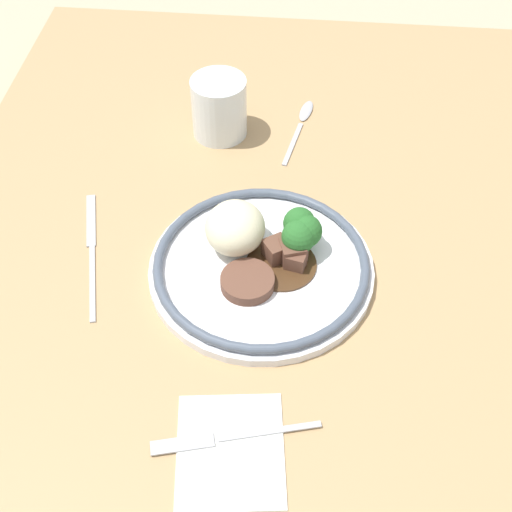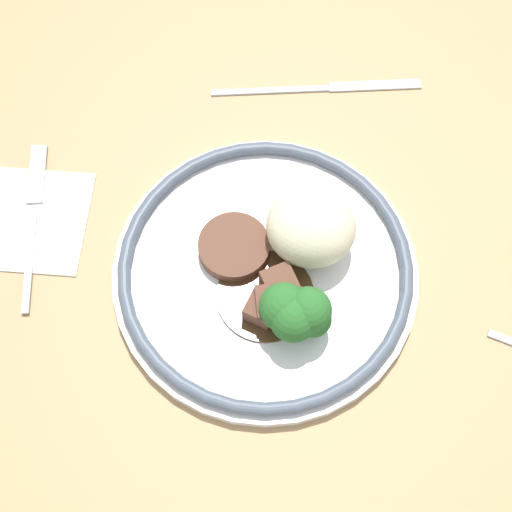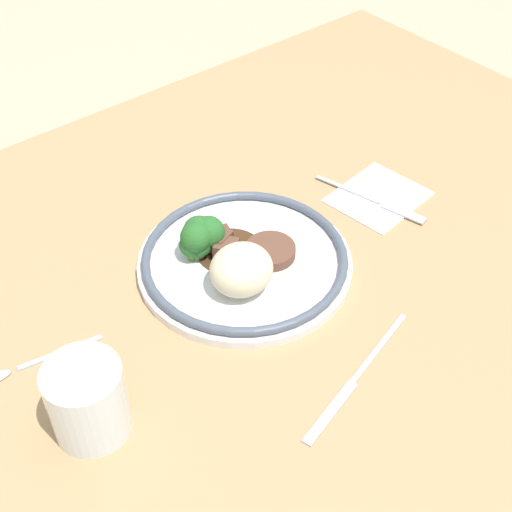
{
  "view_description": "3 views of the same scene",
  "coord_description": "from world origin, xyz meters",
  "px_view_note": "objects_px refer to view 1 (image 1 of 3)",
  "views": [
    {
      "loc": [
        -0.55,
        -0.04,
        0.73
      ],
      "look_at": [
        0.04,
        0.01,
        0.07
      ],
      "focal_mm": 50.0,
      "sensor_mm": 36.0,
      "label": 1
    },
    {
      "loc": [
        0.08,
        -0.25,
        0.66
      ],
      "look_at": [
        0.02,
        0.0,
        0.09
      ],
      "focal_mm": 50.0,
      "sensor_mm": 36.0,
      "label": 2
    },
    {
      "loc": [
        0.45,
        0.54,
        0.7
      ],
      "look_at": [
        0.02,
        0.02,
        0.07
      ],
      "focal_mm": 50.0,
      "sensor_mm": 36.0,
      "label": 3
    }
  ],
  "objects_px": {
    "juice_glass": "(219,110)",
    "spoon": "(303,119)",
    "fork": "(220,439)",
    "knife": "(91,250)",
    "plate": "(262,257)"
  },
  "relations": [
    {
      "from": "fork",
      "to": "knife",
      "type": "bearing_deg",
      "value": -65.97
    },
    {
      "from": "juice_glass",
      "to": "spoon",
      "type": "relative_size",
      "value": 0.56
    },
    {
      "from": "fork",
      "to": "knife",
      "type": "distance_m",
      "value": 0.32
    },
    {
      "from": "plate",
      "to": "spoon",
      "type": "height_order",
      "value": "plate"
    },
    {
      "from": "fork",
      "to": "juice_glass",
      "type": "bearing_deg",
      "value": -97.31
    },
    {
      "from": "plate",
      "to": "spoon",
      "type": "distance_m",
      "value": 0.32
    },
    {
      "from": "knife",
      "to": "spoon",
      "type": "xyz_separation_m",
      "value": [
        0.3,
        -0.26,
        0.0
      ]
    },
    {
      "from": "juice_glass",
      "to": "fork",
      "type": "relative_size",
      "value": 0.52
    },
    {
      "from": "fork",
      "to": "spoon",
      "type": "height_order",
      "value": "same"
    },
    {
      "from": "knife",
      "to": "juice_glass",
      "type": "bearing_deg",
      "value": -41.94
    },
    {
      "from": "juice_glass",
      "to": "fork",
      "type": "xyz_separation_m",
      "value": [
        -0.51,
        -0.07,
        -0.04
      ]
    },
    {
      "from": "juice_glass",
      "to": "knife",
      "type": "bearing_deg",
      "value": 152.65
    },
    {
      "from": "juice_glass",
      "to": "knife",
      "type": "xyz_separation_m",
      "value": [
        -0.26,
        0.14,
        -0.04
      ]
    },
    {
      "from": "knife",
      "to": "fork",
      "type": "bearing_deg",
      "value": -155.9
    },
    {
      "from": "juice_glass",
      "to": "spoon",
      "type": "xyz_separation_m",
      "value": [
        0.04,
        -0.12,
        -0.04
      ]
    }
  ]
}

